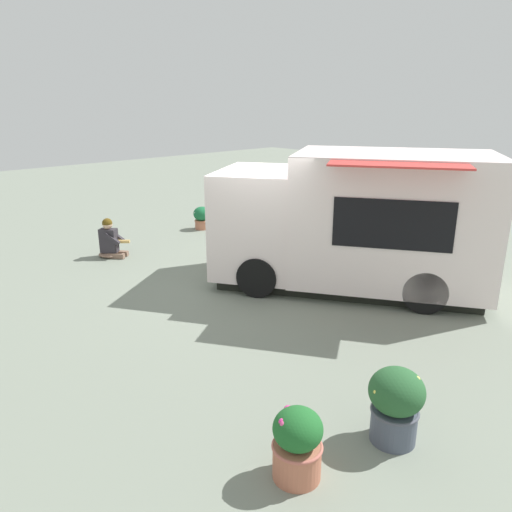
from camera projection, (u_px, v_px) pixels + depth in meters
name	position (u px, v px, depth m)	size (l,w,h in m)	color
ground_plane	(260.00, 285.00, 9.42)	(40.00, 40.00, 0.00)	gray
food_truck	(355.00, 224.00, 9.02)	(4.42, 5.24, 2.51)	white
person_customer	(110.00, 241.00, 10.99)	(0.69, 0.74, 0.89)	#816351
planter_flowering_near	(396.00, 403.00, 5.00)	(0.57, 0.57, 0.82)	#454D5E
planter_flowering_far	(202.00, 217.00, 13.37)	(0.46, 0.46, 0.62)	#B46B50
planter_flowering_side	(297.00, 443.00, 4.53)	(0.48, 0.48, 0.73)	#B8694F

